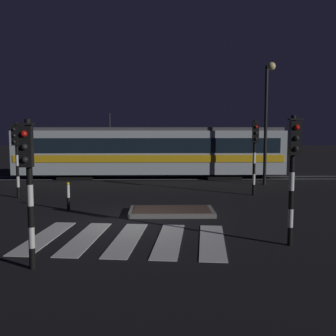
% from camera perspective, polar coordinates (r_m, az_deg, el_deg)
% --- Properties ---
extents(ground_plane, '(120.00, 120.00, 0.00)m').
position_cam_1_polar(ground_plane, '(14.20, -5.04, -7.48)').
color(ground_plane, black).
extents(rail_near, '(80.00, 0.12, 0.03)m').
position_cam_1_polar(rail_near, '(25.37, -3.31, -1.60)').
color(rail_near, '#59595E').
rests_on(rail_near, ground).
extents(rail_far, '(80.00, 0.12, 0.03)m').
position_cam_1_polar(rail_far, '(26.79, -3.19, -1.21)').
color(rail_far, '#59595E').
rests_on(rail_far, ground).
extents(crosswalk_zebra, '(5.98, 4.24, 0.02)m').
position_cam_1_polar(crosswalk_zebra, '(12.00, -5.79, -9.90)').
color(crosswalk_zebra, silver).
rests_on(crosswalk_zebra, ground).
extents(traffic_island, '(3.17, 1.75, 0.18)m').
position_cam_1_polar(traffic_island, '(15.37, 0.51, -6.10)').
color(traffic_island, slate).
rests_on(traffic_island, ground).
extents(traffic_light_corner_far_right, '(0.36, 0.42, 3.58)m').
position_cam_1_polar(traffic_light_corner_far_right, '(19.62, 12.09, 3.03)').
color(traffic_light_corner_far_right, black).
rests_on(traffic_light_corner_far_right, ground).
extents(traffic_light_corner_far_left, '(0.36, 0.42, 3.47)m').
position_cam_1_polar(traffic_light_corner_far_left, '(19.71, -20.55, 2.60)').
color(traffic_light_corner_far_left, black).
rests_on(traffic_light_corner_far_left, ground).
extents(traffic_light_kerb_mid_left, '(0.36, 0.42, 3.41)m').
position_cam_1_polar(traffic_light_kerb_mid_left, '(9.54, -19.04, -0.49)').
color(traffic_light_kerb_mid_left, black).
rests_on(traffic_light_kerb_mid_left, ground).
extents(traffic_light_corner_near_right, '(0.36, 0.42, 3.56)m').
position_cam_1_polar(traffic_light_corner_near_right, '(11.37, 17.18, 0.98)').
color(traffic_light_corner_near_right, black).
rests_on(traffic_light_corner_near_right, ground).
extents(street_lamp_trackside_right, '(0.44, 1.21, 6.68)m').
position_cam_1_polar(street_lamp_trackside_right, '(23.25, 13.76, 8.12)').
color(street_lamp_trackside_right, black).
rests_on(street_lamp_trackside_right, ground).
extents(tram, '(17.00, 2.58, 4.15)m').
position_cam_1_polar(tram, '(25.91, -2.57, 2.41)').
color(tram, '#B2BCC1').
rests_on(tram, ground).
extents(bollard_island_edge, '(0.12, 0.12, 1.11)m').
position_cam_1_polar(bollard_island_edge, '(16.41, -13.82, -3.84)').
color(bollard_island_edge, black).
rests_on(bollard_island_edge, ground).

